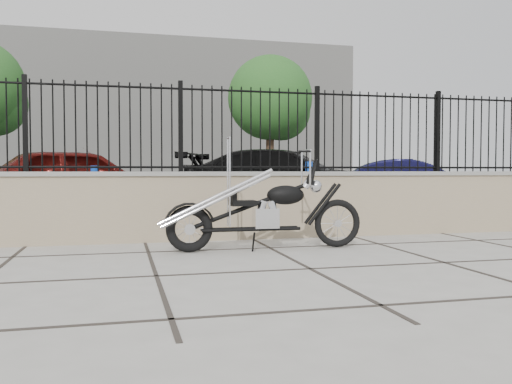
{
  "coord_description": "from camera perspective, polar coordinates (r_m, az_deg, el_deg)",
  "views": [
    {
      "loc": [
        -1.81,
        -5.03,
        0.97
      ],
      "look_at": [
        -0.14,
        1.66,
        0.7
      ],
      "focal_mm": 38.0,
      "sensor_mm": 36.0,
      "label": 1
    }
  ],
  "objects": [
    {
      "name": "ground_plane",
      "position": [
        5.43,
        5.73,
        -8.07
      ],
      "size": [
        90.0,
        90.0,
        0.0
      ],
      "primitive_type": "plane",
      "color": "#99968E",
      "rests_on": "ground"
    },
    {
      "name": "parking_lot",
      "position": [
        17.65,
        -8.16,
        -0.91
      ],
      "size": [
        30.0,
        30.0,
        0.0
      ],
      "primitive_type": "plane",
      "color": "black",
      "rests_on": "ground"
    },
    {
      "name": "retaining_wall",
      "position": [
        7.76,
        -0.53,
        -1.38
      ],
      "size": [
        14.0,
        0.36,
        0.96
      ],
      "primitive_type": "cube",
      "color": "gray",
      "rests_on": "ground_plane"
    },
    {
      "name": "iron_fence",
      "position": [
        7.76,
        -0.53,
        6.6
      ],
      "size": [
        14.0,
        0.08,
        1.2
      ],
      "primitive_type": "cube",
      "color": "black",
      "rests_on": "retaining_wall"
    },
    {
      "name": "background_building",
      "position": [
        31.72,
        -10.84,
        7.71
      ],
      "size": [
        22.0,
        6.0,
        8.0
      ],
      "primitive_type": "cube",
      "color": "beige",
      "rests_on": "ground_plane"
    },
    {
      "name": "chopper_motorcycle",
      "position": [
        6.61,
        0.63,
        -0.1
      ],
      "size": [
        2.34,
        0.46,
        1.4
      ],
      "primitive_type": null,
      "rotation": [
        0.0,
        0.0,
        -0.02
      ],
      "color": "black",
      "rests_on": "ground_plane"
    },
    {
      "name": "car_red",
      "position": [
        11.59,
        -18.06,
        0.94
      ],
      "size": [
        4.57,
        2.75,
        1.45
      ],
      "primitive_type": "imported",
      "rotation": [
        0.0,
        0.0,
        1.83
      ],
      "color": "#4E0E0B",
      "rests_on": "parking_lot"
    },
    {
      "name": "car_black",
      "position": [
        13.33,
        3.15,
        1.3
      ],
      "size": [
        5.55,
        4.15,
        1.49
      ],
      "primitive_type": "imported",
      "rotation": [
        0.0,
        0.0,
        1.11
      ],
      "color": "black",
      "rests_on": "parking_lot"
    },
    {
      "name": "car_blue",
      "position": [
        14.57,
        16.03,
        0.84
      ],
      "size": [
        4.05,
        2.55,
        1.26
      ],
      "primitive_type": "imported",
      "rotation": [
        0.0,
        0.0,
        1.22
      ],
      "color": "black",
      "rests_on": "parking_lot"
    },
    {
      "name": "bollard_a",
      "position": [
        9.59,
        -16.61,
        -0.48
      ],
      "size": [
        0.13,
        0.13,
        1.06
      ],
      "primitive_type": "cylinder",
      "rotation": [
        0.0,
        0.0,
        0.05
      ],
      "color": "#0D37D0",
      "rests_on": "ground_plane"
    },
    {
      "name": "bollard_b",
      "position": [
        10.24,
        5.59,
        0.01
      ],
      "size": [
        0.18,
        0.18,
        1.14
      ],
      "primitive_type": "cylinder",
      "rotation": [
        0.0,
        0.0,
        0.34
      ],
      "color": "#0B2AAF",
      "rests_on": "ground_plane"
    },
    {
      "name": "tree_right",
      "position": [
        22.95,
        1.49,
        10.27
      ],
      "size": [
        3.53,
        3.53,
        5.95
      ],
      "rotation": [
        0.0,
        0.0,
        0.21
      ],
      "color": "#382619",
      "rests_on": "ground_plane"
    }
  ]
}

